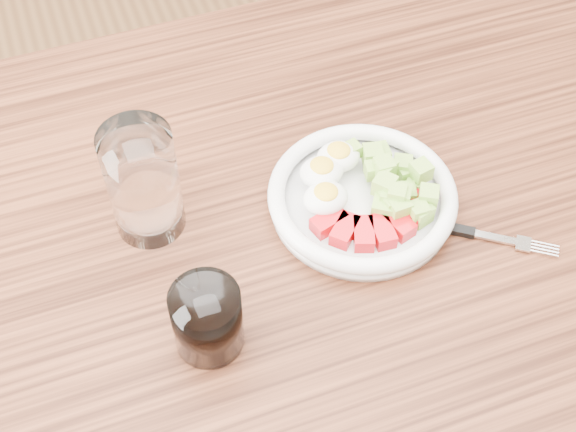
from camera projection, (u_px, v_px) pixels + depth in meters
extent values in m
cube|color=brown|center=(534.00, 136.00, 1.64)|extent=(0.07, 0.07, 0.73)
cube|color=brown|center=(298.00, 244.00, 0.99)|extent=(1.50, 0.90, 0.04)
cylinder|color=white|center=(361.00, 204.00, 1.00)|extent=(0.23, 0.23, 0.01)
torus|color=white|center=(362.00, 195.00, 0.99)|extent=(0.23, 0.23, 0.02)
cube|color=red|center=(329.00, 222.00, 0.96)|extent=(0.05, 0.03, 0.02)
cube|color=red|center=(345.00, 230.00, 0.95)|extent=(0.05, 0.05, 0.02)
cube|color=red|center=(364.00, 234.00, 0.95)|extent=(0.04, 0.05, 0.02)
cube|color=red|center=(382.00, 231.00, 0.95)|extent=(0.03, 0.04, 0.02)
cube|color=red|center=(398.00, 224.00, 0.96)|extent=(0.04, 0.05, 0.02)
cube|color=red|center=(408.00, 212.00, 0.97)|extent=(0.04, 0.05, 0.02)
cube|color=red|center=(411.00, 198.00, 0.98)|extent=(0.05, 0.03, 0.02)
ellipsoid|color=white|center=(322.00, 172.00, 0.99)|extent=(0.06, 0.05, 0.03)
ellipsoid|color=yellow|center=(322.00, 165.00, 0.98)|extent=(0.03, 0.03, 0.01)
ellipsoid|color=white|center=(338.00, 157.00, 1.01)|extent=(0.06, 0.05, 0.03)
ellipsoid|color=yellow|center=(339.00, 150.00, 1.00)|extent=(0.03, 0.03, 0.01)
ellipsoid|color=white|center=(326.00, 198.00, 0.97)|extent=(0.06, 0.05, 0.03)
ellipsoid|color=yellow|center=(326.00, 192.00, 0.96)|extent=(0.03, 0.03, 0.01)
cube|color=#A4D050|center=(384.00, 167.00, 0.98)|extent=(0.02, 0.02, 0.02)
cube|color=#A4D050|center=(373.00, 170.00, 0.99)|extent=(0.02, 0.02, 0.02)
cube|color=#A4D050|center=(352.00, 150.00, 1.01)|extent=(0.02, 0.02, 0.02)
cube|color=#A4D050|center=(421.00, 171.00, 0.98)|extent=(0.03, 0.03, 0.02)
cube|color=#A4D050|center=(418.00, 211.00, 0.96)|extent=(0.02, 0.02, 0.02)
cube|color=#A4D050|center=(386.00, 168.00, 0.98)|extent=(0.03, 0.03, 0.02)
cube|color=#A4D050|center=(402.00, 166.00, 1.00)|extent=(0.03, 0.03, 0.02)
cube|color=#A4D050|center=(390.00, 198.00, 0.96)|extent=(0.03, 0.03, 0.02)
cube|color=#A4D050|center=(400.00, 196.00, 0.96)|extent=(0.03, 0.03, 0.03)
cube|color=#A4D050|center=(385.00, 185.00, 0.97)|extent=(0.03, 0.03, 0.02)
cube|color=#A4D050|center=(428.00, 196.00, 0.96)|extent=(0.03, 0.03, 0.02)
cube|color=#A4D050|center=(373.00, 156.00, 1.01)|extent=(0.03, 0.03, 0.02)
cube|color=#A4D050|center=(397.00, 194.00, 0.96)|extent=(0.03, 0.03, 0.02)
cube|color=#A4D050|center=(383.00, 208.00, 0.97)|extent=(0.04, 0.04, 0.03)
cube|color=#A4D050|center=(420.00, 213.00, 0.96)|extent=(0.03, 0.03, 0.03)
cube|color=#A4D050|center=(379.00, 156.00, 1.02)|extent=(0.03, 0.03, 0.03)
cube|color=#A4D050|center=(392.00, 202.00, 0.97)|extent=(0.03, 0.03, 0.03)
cube|color=#A4D050|center=(399.00, 208.00, 0.96)|extent=(0.03, 0.03, 0.02)
cube|color=#A4D050|center=(406.00, 172.00, 1.00)|extent=(0.02, 0.02, 0.02)
cube|color=#A4D050|center=(414.00, 185.00, 0.99)|extent=(0.03, 0.03, 0.02)
cube|color=#A4D050|center=(405.00, 195.00, 0.98)|extent=(0.03, 0.03, 0.02)
cube|color=black|center=(437.00, 226.00, 0.98)|extent=(0.08, 0.06, 0.01)
cube|color=silver|center=(497.00, 238.00, 0.97)|extent=(0.05, 0.04, 0.00)
cube|color=silver|center=(523.00, 244.00, 0.96)|extent=(0.03, 0.03, 0.00)
cylinder|color=silver|center=(544.00, 253.00, 0.96)|extent=(0.03, 0.02, 0.00)
cylinder|color=silver|center=(545.00, 250.00, 0.96)|extent=(0.03, 0.02, 0.00)
cylinder|color=silver|center=(545.00, 247.00, 0.96)|extent=(0.03, 0.02, 0.00)
cylinder|color=silver|center=(545.00, 244.00, 0.96)|extent=(0.03, 0.02, 0.00)
cylinder|color=white|center=(143.00, 182.00, 0.93)|extent=(0.08, 0.08, 0.15)
cylinder|color=white|center=(207.00, 319.00, 0.85)|extent=(0.08, 0.08, 0.09)
cylinder|color=black|center=(207.00, 320.00, 0.86)|extent=(0.07, 0.07, 0.07)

